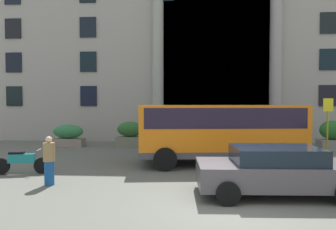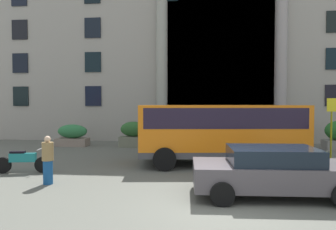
{
  "view_description": "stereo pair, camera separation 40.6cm",
  "coord_description": "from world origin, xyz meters",
  "px_view_note": "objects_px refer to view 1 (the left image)",
  "views": [
    {
      "loc": [
        -1.0,
        -7.73,
        2.58
      ],
      "look_at": [
        -1.89,
        4.8,
        2.12
      ],
      "focal_mm": 33.17,
      "sensor_mm": 36.0,
      "label": 1
    },
    {
      "loc": [
        -0.6,
        -7.69,
        2.58
      ],
      "look_at": [
        -1.89,
        4.8,
        2.12
      ],
      "focal_mm": 33.17,
      "sensor_mm": 36.0,
      "label": 2
    }
  ],
  "objects_px": {
    "hedge_planter_entrance_right": "(333,135)",
    "motorcycle_near_kerb": "(20,162)",
    "bus_stop_sign": "(328,122)",
    "parked_sedan_second": "(275,170)",
    "orange_minibus": "(220,129)",
    "hedge_planter_entrance_left": "(130,135)",
    "hedge_planter_far_east": "(68,136)",
    "pedestrian_man_red_shirt": "(49,161)"
  },
  "relations": [
    {
      "from": "hedge_planter_far_east",
      "to": "bus_stop_sign",
      "type": "bearing_deg",
      "value": -13.99
    },
    {
      "from": "hedge_planter_entrance_left",
      "to": "pedestrian_man_red_shirt",
      "type": "height_order",
      "value": "pedestrian_man_red_shirt"
    },
    {
      "from": "hedge_planter_entrance_right",
      "to": "motorcycle_near_kerb",
      "type": "bearing_deg",
      "value": -152.93
    },
    {
      "from": "parked_sedan_second",
      "to": "hedge_planter_far_east",
      "type": "bearing_deg",
      "value": 133.7
    },
    {
      "from": "bus_stop_sign",
      "to": "pedestrian_man_red_shirt",
      "type": "relative_size",
      "value": 1.82
    },
    {
      "from": "bus_stop_sign",
      "to": "pedestrian_man_red_shirt",
      "type": "distance_m",
      "value": 12.03
    },
    {
      "from": "parked_sedan_second",
      "to": "hedge_planter_entrance_left",
      "type": "bearing_deg",
      "value": 120.0
    },
    {
      "from": "motorcycle_near_kerb",
      "to": "pedestrian_man_red_shirt",
      "type": "xyz_separation_m",
      "value": [
        1.74,
        -1.41,
        0.31
      ]
    },
    {
      "from": "hedge_planter_far_east",
      "to": "pedestrian_man_red_shirt",
      "type": "relative_size",
      "value": 1.23
    },
    {
      "from": "hedge_planter_entrance_left",
      "to": "pedestrian_man_red_shirt",
      "type": "distance_m",
      "value": 8.71
    },
    {
      "from": "hedge_planter_entrance_left",
      "to": "hedge_planter_far_east",
      "type": "relative_size",
      "value": 0.86
    },
    {
      "from": "bus_stop_sign",
      "to": "hedge_planter_entrance_left",
      "type": "xyz_separation_m",
      "value": [
        -9.85,
        3.38,
        -1.01
      ]
    },
    {
      "from": "bus_stop_sign",
      "to": "parked_sedan_second",
      "type": "relative_size",
      "value": 0.63
    },
    {
      "from": "hedge_planter_entrance_right",
      "to": "hedge_planter_entrance_left",
      "type": "bearing_deg",
      "value": -179.77
    },
    {
      "from": "parked_sedan_second",
      "to": "motorcycle_near_kerb",
      "type": "relative_size",
      "value": 2.18
    },
    {
      "from": "bus_stop_sign",
      "to": "parked_sedan_second",
      "type": "height_order",
      "value": "bus_stop_sign"
    },
    {
      "from": "orange_minibus",
      "to": "motorcycle_near_kerb",
      "type": "distance_m",
      "value": 7.9
    },
    {
      "from": "hedge_planter_entrance_left",
      "to": "motorcycle_near_kerb",
      "type": "bearing_deg",
      "value": -110.12
    },
    {
      "from": "hedge_planter_far_east",
      "to": "pedestrian_man_red_shirt",
      "type": "height_order",
      "value": "pedestrian_man_red_shirt"
    },
    {
      "from": "hedge_planter_entrance_right",
      "to": "hedge_planter_far_east",
      "type": "bearing_deg",
      "value": -179.88
    },
    {
      "from": "orange_minibus",
      "to": "hedge_planter_entrance_left",
      "type": "bearing_deg",
      "value": 127.88
    },
    {
      "from": "hedge_planter_entrance_right",
      "to": "motorcycle_near_kerb",
      "type": "distance_m",
      "value": 16.05
    },
    {
      "from": "pedestrian_man_red_shirt",
      "to": "orange_minibus",
      "type": "bearing_deg",
      "value": -71.61
    },
    {
      "from": "hedge_planter_entrance_right",
      "to": "orange_minibus",
      "type": "bearing_deg",
      "value": -144.24
    },
    {
      "from": "bus_stop_sign",
      "to": "hedge_planter_entrance_right",
      "type": "height_order",
      "value": "bus_stop_sign"
    },
    {
      "from": "bus_stop_sign",
      "to": "motorcycle_near_kerb",
      "type": "height_order",
      "value": "bus_stop_sign"
    },
    {
      "from": "parked_sedan_second",
      "to": "pedestrian_man_red_shirt",
      "type": "distance_m",
      "value": 6.87
    },
    {
      "from": "hedge_planter_entrance_left",
      "to": "hedge_planter_far_east",
      "type": "distance_m",
      "value": 3.79
    },
    {
      "from": "pedestrian_man_red_shirt",
      "to": "bus_stop_sign",
      "type": "bearing_deg",
      "value": -79.04
    },
    {
      "from": "hedge_planter_entrance_right",
      "to": "parked_sedan_second",
      "type": "xyz_separation_m",
      "value": [
        -5.7,
        -9.3,
        -0.07
      ]
    },
    {
      "from": "bus_stop_sign",
      "to": "parked_sedan_second",
      "type": "distance_m",
      "value": 7.14
    },
    {
      "from": "motorcycle_near_kerb",
      "to": "bus_stop_sign",
      "type": "bearing_deg",
      "value": 6.94
    },
    {
      "from": "hedge_planter_entrance_right",
      "to": "hedge_planter_entrance_left",
      "type": "distance_m",
      "value": 11.63
    },
    {
      "from": "bus_stop_sign",
      "to": "pedestrian_man_red_shirt",
      "type": "bearing_deg",
      "value": -153.86
    },
    {
      "from": "hedge_planter_entrance_left",
      "to": "pedestrian_man_red_shirt",
      "type": "relative_size",
      "value": 1.05
    },
    {
      "from": "parked_sedan_second",
      "to": "pedestrian_man_red_shirt",
      "type": "relative_size",
      "value": 2.87
    },
    {
      "from": "hedge_planter_entrance_left",
      "to": "hedge_planter_far_east",
      "type": "xyz_separation_m",
      "value": [
        -3.78,
        0.02,
        -0.09
      ]
    },
    {
      "from": "hedge_planter_far_east",
      "to": "hedge_planter_entrance_right",
      "type": "bearing_deg",
      "value": 0.12
    },
    {
      "from": "hedge_planter_entrance_right",
      "to": "hedge_planter_far_east",
      "type": "distance_m",
      "value": 15.41
    },
    {
      "from": "hedge_planter_entrance_left",
      "to": "motorcycle_near_kerb",
      "type": "distance_m",
      "value": 7.73
    },
    {
      "from": "parked_sedan_second",
      "to": "motorcycle_near_kerb",
      "type": "xyz_separation_m",
      "value": [
        -8.58,
        2.0,
        -0.25
      ]
    },
    {
      "from": "pedestrian_man_red_shirt",
      "to": "hedge_planter_entrance_right",
      "type": "bearing_deg",
      "value": -70.4
    }
  ]
}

